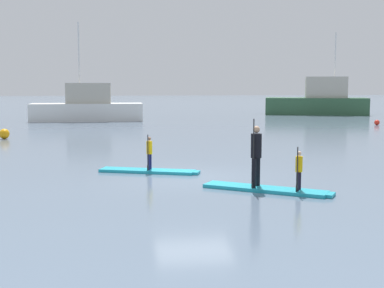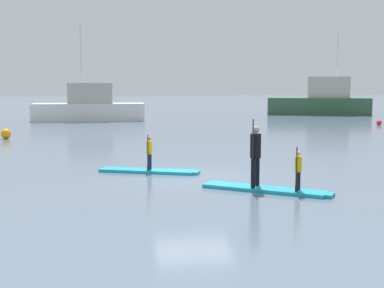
# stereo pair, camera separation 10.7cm
# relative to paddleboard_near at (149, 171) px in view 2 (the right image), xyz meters

# --- Properties ---
(ground_plane) EXTENTS (240.00, 240.00, 0.00)m
(ground_plane) POSITION_rel_paddleboard_near_xyz_m (1.37, -1.04, -0.05)
(ground_plane) COLOR slate
(paddleboard_near) EXTENTS (3.42, 1.74, 0.10)m
(paddleboard_near) POSITION_rel_paddleboard_near_xyz_m (0.00, 0.00, 0.00)
(paddleboard_near) COLOR #1E9EB2
(paddleboard_near) RESTS_ON ground
(paddler_child_solo) EXTENTS (0.25, 0.38, 1.21)m
(paddler_child_solo) POSITION_rel_paddleboard_near_xyz_m (0.00, -0.01, 0.68)
(paddler_child_solo) COLOR #19194C
(paddler_child_solo) RESTS_ON paddleboard_near
(paddleboard_far) EXTENTS (3.40, 2.54, 0.10)m
(paddleboard_far) POSITION_rel_paddleboard_near_xyz_m (3.11, -3.59, 0.00)
(paddleboard_far) COLOR #1E9EB2
(paddleboard_far) RESTS_ON ground
(paddler_adult) EXTENTS (0.42, 0.46, 1.94)m
(paddler_adult) POSITION_rel_paddleboard_near_xyz_m (2.82, -3.41, 1.04)
(paddler_adult) COLOR black
(paddler_adult) RESTS_ON paddleboard_far
(paddler_child_front) EXTENTS (0.27, 0.34, 1.22)m
(paddler_child_front) POSITION_rel_paddleboard_near_xyz_m (3.84, -4.10, 0.66)
(paddler_child_front) COLOR black
(paddler_child_front) RESTS_ON paddleboard_far
(fishing_boat_white_large) EXTENTS (8.90, 2.50, 7.88)m
(fishing_boat_white_large) POSITION_rel_paddleboard_near_xyz_m (-3.63, 25.82, 1.07)
(fishing_boat_white_large) COLOR silver
(fishing_boat_white_large) RESTS_ON ground
(fishing_boat_green_midground) EXTENTS (10.17, 5.78, 7.90)m
(fishing_boat_green_midground) POSITION_rel_paddleboard_near_xyz_m (18.24, 31.96, 1.28)
(fishing_boat_green_midground) COLOR #2D5638
(fishing_boat_green_midground) RESTS_ON ground
(mooring_buoy_near) EXTENTS (0.56, 0.56, 0.56)m
(mooring_buoy_near) POSITION_rel_paddleboard_near_xyz_m (-7.27, 12.08, 0.23)
(mooring_buoy_near) COLOR orange
(mooring_buoy_near) RESTS_ON ground
(mooring_buoy_mid) EXTENTS (0.39, 0.39, 0.39)m
(mooring_buoy_mid) POSITION_rel_paddleboard_near_xyz_m (17.56, 18.57, 0.14)
(mooring_buoy_mid) COLOR red
(mooring_buoy_mid) RESTS_ON ground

